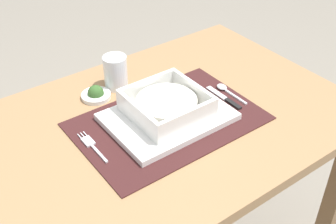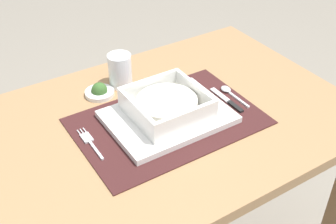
% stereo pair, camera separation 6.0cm
% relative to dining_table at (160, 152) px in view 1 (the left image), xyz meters
% --- Properties ---
extents(dining_table, '(1.00, 0.66, 0.71)m').
position_rel_dining_table_xyz_m(dining_table, '(0.00, 0.00, 0.00)').
color(dining_table, '#936D47').
rests_on(dining_table, ground).
extents(placemat, '(0.46, 0.31, 0.00)m').
position_rel_dining_table_xyz_m(placemat, '(0.01, -0.02, 0.11)').
color(placemat, '#381919').
rests_on(placemat, dining_table).
extents(serving_plate, '(0.30, 0.22, 0.02)m').
position_rel_dining_table_xyz_m(serving_plate, '(0.02, -0.01, 0.12)').
color(serving_plate, white).
rests_on(serving_plate, placemat).
extents(porridge_bowl, '(0.18, 0.18, 0.06)m').
position_rel_dining_table_xyz_m(porridge_bowl, '(0.02, -0.01, 0.15)').
color(porridge_bowl, white).
rests_on(porridge_bowl, serving_plate).
extents(fork, '(0.02, 0.13, 0.00)m').
position_rel_dining_table_xyz_m(fork, '(-0.19, 0.01, 0.11)').
color(fork, silver).
rests_on(fork, placemat).
extents(spoon, '(0.02, 0.11, 0.01)m').
position_rel_dining_table_xyz_m(spoon, '(0.22, 0.00, 0.11)').
color(spoon, silver).
rests_on(spoon, placemat).
extents(butter_knife, '(0.01, 0.13, 0.01)m').
position_rel_dining_table_xyz_m(butter_knife, '(0.19, -0.03, 0.11)').
color(butter_knife, black).
rests_on(butter_knife, placemat).
extents(bread_knife, '(0.01, 0.13, 0.01)m').
position_rel_dining_table_xyz_m(bread_knife, '(0.17, -0.04, 0.11)').
color(bread_knife, '#59331E').
rests_on(bread_knife, placemat).
extents(drinking_glass, '(0.07, 0.07, 0.09)m').
position_rel_dining_table_xyz_m(drinking_glass, '(-0.01, 0.20, 0.15)').
color(drinking_glass, white).
rests_on(drinking_glass, dining_table).
extents(condiment_saucer, '(0.08, 0.08, 0.04)m').
position_rel_dining_table_xyz_m(condiment_saucer, '(-0.08, 0.18, 0.12)').
color(condiment_saucer, white).
rests_on(condiment_saucer, dining_table).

